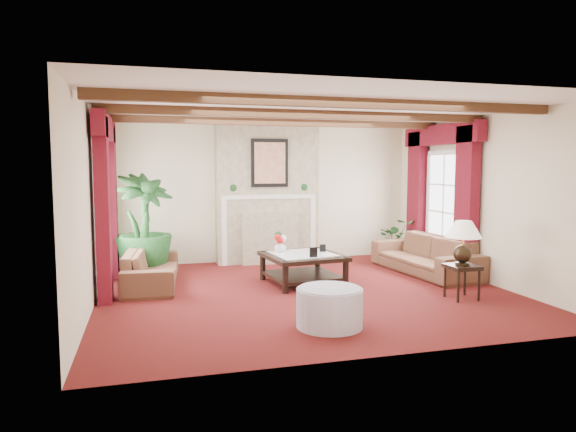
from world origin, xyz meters
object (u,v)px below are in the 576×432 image
object	(u,v)px
potted_palm	(144,248)
ottoman	(330,308)
coffee_table	(303,269)
sofa_right	(425,248)
side_table	(462,282)
sofa_left	(152,261)

from	to	relation	value
potted_palm	ottoman	bearing A→B (deg)	-58.85
coffee_table	ottoman	xyz separation A→B (m)	(-0.36, -2.25, -0.01)
sofa_right	potted_palm	bearing A→B (deg)	-107.41
sofa_right	ottoman	world-z (taller)	sofa_right
coffee_table	side_table	bearing A→B (deg)	-45.71
potted_palm	side_table	distance (m)	5.19
sofa_right	ottoman	distance (m)	3.64
sofa_right	side_table	distance (m)	1.80
sofa_left	coffee_table	xyz separation A→B (m)	(2.35, -0.52, -0.15)
sofa_left	potted_palm	distance (m)	0.75
sofa_left	potted_palm	size ratio (longest dim) A/B	0.99
coffee_table	potted_palm	bearing A→B (deg)	146.29
ottoman	coffee_table	bearing A→B (deg)	80.95
sofa_right	ottoman	size ratio (longest dim) A/B	2.95
sofa_right	side_table	bearing A→B (deg)	-18.76
coffee_table	ottoman	world-z (taller)	coffee_table
side_table	ottoman	world-z (taller)	side_table
coffee_table	side_table	size ratio (longest dim) A/B	2.38
sofa_left	side_table	bearing A→B (deg)	-110.87
potted_palm	ottoman	size ratio (longest dim) A/B	2.59
side_table	potted_palm	bearing A→B (deg)	147.59
sofa_left	side_table	distance (m)	4.72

